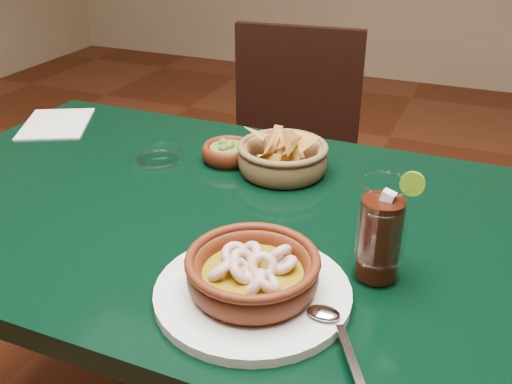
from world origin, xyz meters
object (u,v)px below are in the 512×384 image
at_px(dining_chair, 286,167).
at_px(chip_basket, 283,158).
at_px(dining_table, 195,246).
at_px(shrimp_plate, 253,278).
at_px(cola_drink, 380,232).

relative_size(dining_chair, chip_basket, 4.17).
distance_m(dining_table, shrimp_plate, 0.34).
bearing_deg(shrimp_plate, dining_table, 135.06).
xyz_separation_m(shrimp_plate, cola_drink, (0.15, 0.12, 0.05)).
distance_m(chip_basket, cola_drink, 0.39).
height_order(shrimp_plate, cola_drink, cola_drink).
bearing_deg(shrimp_plate, chip_basket, 104.71).
distance_m(dining_chair, cola_drink, 0.97).
bearing_deg(cola_drink, chip_basket, 132.14).
distance_m(dining_chair, chip_basket, 0.62).
distance_m(dining_chair, shrimp_plate, 1.01).
xyz_separation_m(dining_table, cola_drink, (0.37, -0.10, 0.18)).
distance_m(shrimp_plate, cola_drink, 0.20).
relative_size(dining_chair, cola_drink, 4.98).
bearing_deg(dining_chair, shrimp_plate, -73.05).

